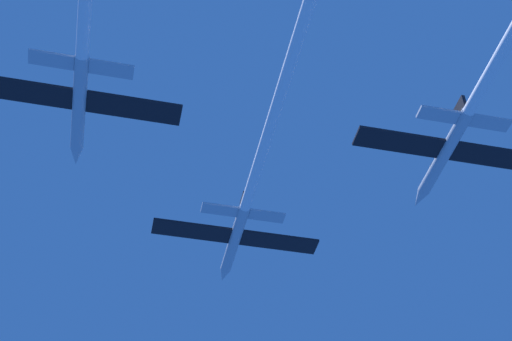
{
  "coord_description": "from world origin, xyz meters",
  "views": [
    {
      "loc": [
        -9.93,
        -56.29,
        -43.81
      ],
      "look_at": [
        -0.1,
        -10.15,
        -0.25
      ],
      "focal_mm": 54.13,
      "sensor_mm": 36.0,
      "label": 1
    }
  ],
  "objects": [
    {
      "name": "jet_lead",
      "position": [
        -0.01,
        -18.01,
        -0.02
      ],
      "size": [
        15.42,
        57.37,
        2.55
      ],
      "color": "#B2BAC6"
    }
  ]
}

